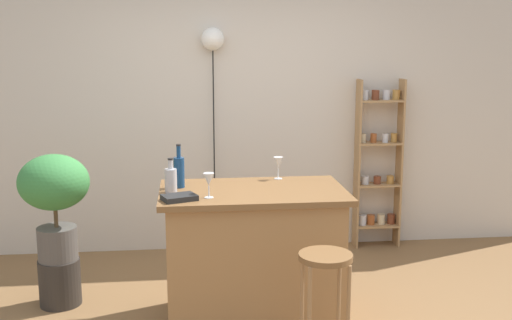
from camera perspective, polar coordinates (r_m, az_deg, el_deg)
name	(u,v)px	position (r m, az deg, el deg)	size (l,w,h in m)	color
back_wall	(234,101)	(5.81, -2.03, 5.43)	(6.40, 0.10, 2.80)	beige
kitchen_counter	(253,255)	(4.40, -0.29, -8.69)	(1.27, 0.77, 0.95)	#9E7042
bar_stool	(325,285)	(3.76, 6.33, -11.33)	(0.32, 0.32, 0.73)	#997047
spice_shelf	(378,163)	(6.00, 11.12, -0.28)	(0.43, 0.17, 1.60)	#A87F51
plant_stool	(60,282)	(4.97, -17.50, -10.58)	(0.31, 0.31, 0.35)	#2D2823
potted_plant	(54,193)	(4.77, -17.96, -2.91)	(0.51, 0.46, 0.79)	#514C47
bottle_wine_red	(179,171)	(4.34, -7.06, -1.02)	(0.08, 0.08, 0.30)	navy
bottle_olive_oil	(171,180)	(4.21, -7.80, -1.78)	(0.08, 0.08, 0.23)	#B2B2B7
wine_glass_left	(209,180)	(4.03, -4.35, -1.85)	(0.07, 0.07, 0.16)	silver
wine_glass_center	(278,163)	(4.57, 2.05, -0.30)	(0.07, 0.07, 0.16)	silver
cookbook	(179,198)	(4.01, -7.03, -3.43)	(0.21, 0.15, 0.04)	black
pendant_globe_light	(213,42)	(5.67, -3.98, 10.70)	(0.21, 0.21, 2.07)	black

